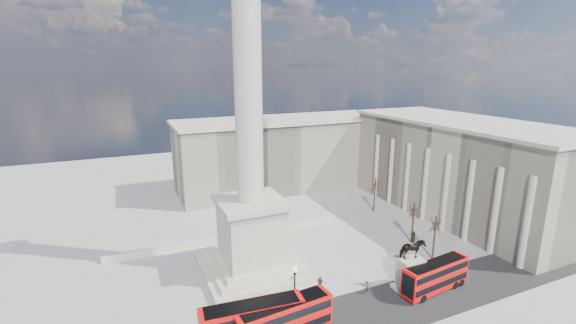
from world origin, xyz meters
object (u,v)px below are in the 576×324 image
Objects in this scene: red_bus_d at (558,241)px; equestrian_statue at (410,269)px; red_bus_a at (284,320)px; victorian_lamp at (295,291)px; pedestrian_walking at (367,287)px; pedestrian_crossing at (320,282)px; red_bus_c at (436,276)px; nelsons_column at (250,185)px; pedestrian_standing at (445,267)px; red_bus_b at (253,322)px.

equestrian_statue is at bearing -177.90° from red_bus_d.
red_bus_a is 1.56× the size of victorian_lamp.
pedestrian_walking reaches higher than pedestrian_crossing.
red_bus_d is 5.91× the size of pedestrian_walking.
red_bus_a is at bearing -137.60° from victorian_lamp.
pedestrian_crossing is (6.06, 5.01, -3.30)m from victorian_lamp.
nelsons_column is at bearing 138.14° from red_bus_c.
nelsons_column is at bearing -30.97° from pedestrian_standing.
nelsons_column is at bearing 79.33° from red_bus_a.
red_bus_a is 26.80m from pedestrian_standing.
red_bus_b is 6.44× the size of pedestrian_crossing.
pedestrian_standing is (29.71, 2.43, -1.53)m from red_bus_b.
red_bus_a is 6.33× the size of pedestrian_crossing.
pedestrian_walking is at bearing 7.87° from victorian_lamp.
victorian_lamp is 3.92× the size of pedestrian_walking.
red_bus_d is (25.00, 0.00, 0.09)m from red_bus_c.
equestrian_statue is at bearing 1.04° from red_bus_a.
equestrian_statue is 8.10m from pedestrian_standing.
victorian_lamp is 16.78m from equestrian_statue.
red_bus_b is 6.84× the size of pedestrian_standing.
red_bus_d is 1.29× the size of equestrian_statue.
red_bus_a is 13.63m from pedestrian_walking.
pedestrian_standing is (-20.13, 3.00, -1.41)m from red_bus_d.
red_bus_a reaches higher than pedestrian_walking.
equestrian_statue is at bearing -158.12° from pedestrian_crossing.
red_bus_b is at bearing -170.30° from victorian_lamp.
red_bus_d reaches higher than pedestrian_crossing.
pedestrian_crossing is at bearing 175.84° from red_bus_d.
red_bus_a is at bearing -12.40° from red_bus_b.
pedestrian_standing is at bearing -144.27° from pedestrian_crossing.
victorian_lamp is at bearing 86.07° from pedestrian_crossing.
nelsons_column is 23.86m from equestrian_statue.
victorian_lamp is 4.30× the size of pedestrian_standing.
victorian_lamp is 8.53m from pedestrian_crossing.
red_bus_b reaches higher than red_bus_c.
red_bus_c is at bearing -35.65° from nelsons_column.
red_bus_c is at bearing 25.30° from pedestrian_standing.
pedestrian_standing is (24.44, 1.52, -3.35)m from victorian_lamp.
red_bus_d is 20.40m from pedestrian_standing.
red_bus_d is at bearing 4.62° from red_bus_b.
red_bus_c is 1.24× the size of equestrian_statue.
red_bus_d is 44.63m from victorian_lamp.
red_bus_d is at bearing -4.62° from red_bus_a.
nelsons_column is 30.26× the size of pedestrian_standing.
red_bus_a is 0.98× the size of red_bus_b.
pedestrian_walking is at bearing -179.71° from red_bus_d.
pedestrian_standing is at bearing -24.62° from nelsons_column.
pedestrian_crossing is at bearing 39.59° from victorian_lamp.
nelsons_column is 15.70m from victorian_lamp.
red_bus_b is 49.84m from red_bus_d.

